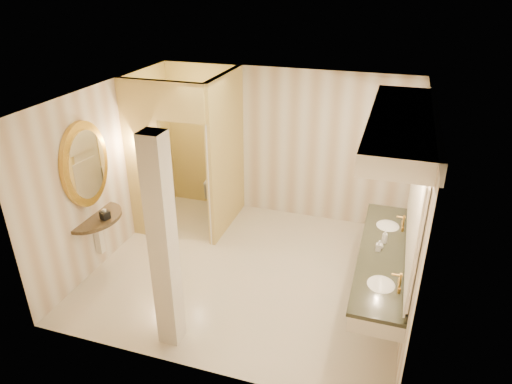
# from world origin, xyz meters

# --- Properties ---
(floor) EXTENTS (4.50, 4.50, 0.00)m
(floor) POSITION_xyz_m (0.00, 0.00, 0.00)
(floor) COLOR beige
(floor) RESTS_ON ground
(ceiling) EXTENTS (4.50, 4.50, 0.00)m
(ceiling) POSITION_xyz_m (0.00, 0.00, 2.70)
(ceiling) COLOR white
(ceiling) RESTS_ON wall_back
(wall_back) EXTENTS (4.50, 0.02, 2.70)m
(wall_back) POSITION_xyz_m (0.00, 2.00, 1.35)
(wall_back) COLOR beige
(wall_back) RESTS_ON floor
(wall_front) EXTENTS (4.50, 0.02, 2.70)m
(wall_front) POSITION_xyz_m (0.00, -2.00, 1.35)
(wall_front) COLOR beige
(wall_front) RESTS_ON floor
(wall_left) EXTENTS (0.02, 4.00, 2.70)m
(wall_left) POSITION_xyz_m (-2.25, 0.00, 1.35)
(wall_left) COLOR beige
(wall_left) RESTS_ON floor
(wall_right) EXTENTS (0.02, 4.00, 2.70)m
(wall_right) POSITION_xyz_m (2.25, 0.00, 1.35)
(wall_right) COLOR beige
(wall_right) RESTS_ON floor
(toilet_closet) EXTENTS (1.50, 1.55, 2.70)m
(toilet_closet) POSITION_xyz_m (-1.11, 0.97, 1.39)
(toilet_closet) COLOR #E4D477
(toilet_closet) RESTS_ON floor
(wall_sconce) EXTENTS (0.14, 0.14, 0.42)m
(wall_sconce) POSITION_xyz_m (-1.93, 0.43, 1.73)
(wall_sconce) COLOR gold
(wall_sconce) RESTS_ON toilet_closet
(vanity) EXTENTS (0.75, 2.81, 2.09)m
(vanity) POSITION_xyz_m (1.98, -0.24, 1.63)
(vanity) COLOR silver
(vanity) RESTS_ON floor
(console_shelf) EXTENTS (0.96, 0.96, 1.93)m
(console_shelf) POSITION_xyz_m (-2.21, -0.56, 1.34)
(console_shelf) COLOR black
(console_shelf) RESTS_ON floor
(pillar) EXTENTS (0.25, 0.25, 2.70)m
(pillar) POSITION_xyz_m (-0.45, -1.63, 1.35)
(pillar) COLOR silver
(pillar) RESTS_ON floor
(tissue_box) EXTENTS (0.15, 0.15, 0.12)m
(tissue_box) POSITION_xyz_m (-2.00, -0.58, 0.93)
(tissue_box) COLOR black
(tissue_box) RESTS_ON console_shelf
(toilet) EXTENTS (0.51, 0.79, 0.76)m
(toilet) POSITION_xyz_m (-1.10, 1.67, 0.38)
(toilet) COLOR white
(toilet) RESTS_ON floor
(soap_bottle_a) EXTENTS (0.07, 0.07, 0.15)m
(soap_bottle_a) POSITION_xyz_m (1.86, -0.23, 0.95)
(soap_bottle_a) COLOR beige
(soap_bottle_a) RESTS_ON vanity
(soap_bottle_b) EXTENTS (0.13, 0.13, 0.13)m
(soap_bottle_b) POSITION_xyz_m (1.88, -0.18, 0.94)
(soap_bottle_b) COLOR silver
(soap_bottle_b) RESTS_ON vanity
(soap_bottle_c) EXTENTS (0.08, 0.08, 0.20)m
(soap_bottle_c) POSITION_xyz_m (1.93, -0.02, 0.97)
(soap_bottle_c) COLOR #C6B28C
(soap_bottle_c) RESTS_ON vanity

